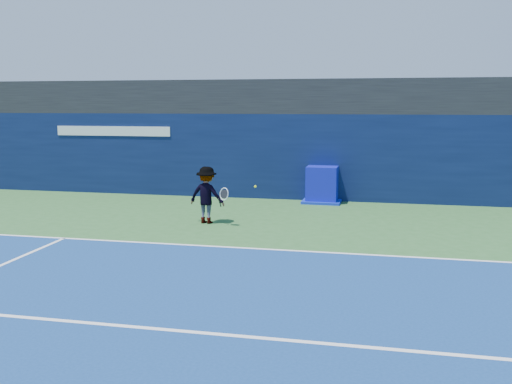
% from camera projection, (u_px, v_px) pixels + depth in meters
% --- Properties ---
extents(ground, '(80.00, 80.00, 0.00)m').
position_uv_depth(ground, '(224.00, 290.00, 10.41)').
color(ground, '#2E602B').
rests_on(ground, ground).
extents(baseline, '(24.00, 0.10, 0.01)m').
position_uv_depth(baseline, '(258.00, 249.00, 13.31)').
color(baseline, white).
rests_on(baseline, ground).
extents(service_line, '(24.00, 0.10, 0.01)m').
position_uv_depth(service_line, '(189.00, 332.00, 8.48)').
color(service_line, white).
rests_on(service_line, ground).
extents(stadium_band, '(36.00, 3.00, 1.20)m').
position_uv_depth(stadium_band, '(306.00, 97.00, 20.97)').
color(stadium_band, black).
rests_on(stadium_band, back_wall_assembly).
extents(back_wall_assembly, '(36.00, 1.03, 3.00)m').
position_uv_depth(back_wall_assembly, '(301.00, 156.00, 20.33)').
color(back_wall_assembly, '#0A163B').
rests_on(back_wall_assembly, ground).
extents(equipment_cart, '(1.33, 1.33, 1.25)m').
position_uv_depth(equipment_cart, '(322.00, 186.00, 19.59)').
color(equipment_cart, '#0B10A7').
rests_on(equipment_cart, ground).
extents(tennis_player, '(1.30, 0.76, 1.61)m').
position_uv_depth(tennis_player, '(207.00, 195.00, 16.10)').
color(tennis_player, white).
rests_on(tennis_player, ground).
extents(tennis_ball, '(0.07, 0.07, 0.07)m').
position_uv_depth(tennis_ball, '(255.00, 186.00, 16.38)').
color(tennis_ball, '#D3EA1A').
rests_on(tennis_ball, ground).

